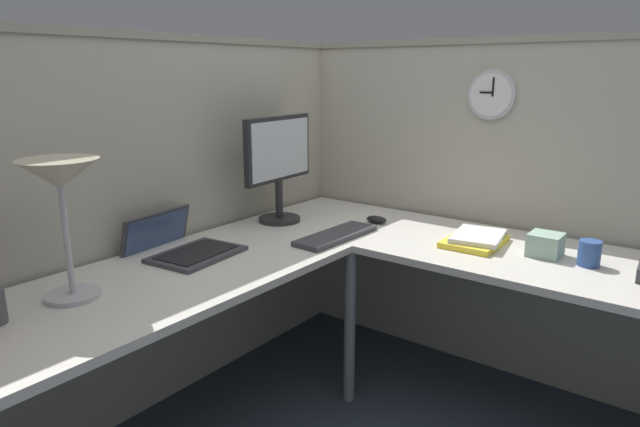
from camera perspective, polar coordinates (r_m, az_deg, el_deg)
The scene contains 12 objects.
cubicle_wall_back at distance 2.44m, azimuth -17.99°, elevation -1.50°, with size 2.57×0.12×1.58m.
cubicle_wall_right at distance 2.76m, azimuth 18.95°, elevation 0.21°, with size 0.12×2.37×1.58m.
desk at distance 2.02m, azimuth 3.15°, elevation -8.94°, with size 2.35×2.15×0.73m.
monitor at distance 2.63m, azimuth -4.24°, elevation 5.40°, with size 0.46×0.20×0.50m.
laptop at distance 2.29m, azimuth -14.26°, elevation -3.28°, with size 0.38×0.41×0.22m.
keyboard at distance 2.41m, azimuth 1.64°, elevation -2.27°, with size 0.43×0.14×0.02m, color #38383D.
computer_mouse at distance 2.66m, azimuth 5.80°, elevation -0.62°, with size 0.06×0.10×0.03m, color black.
desk_lamp_dome at distance 1.86m, azimuth -25.02°, elevation 2.58°, with size 0.24×0.24×0.44m.
book_stack at distance 2.41m, azimuth 15.66°, elevation -2.55°, with size 0.30×0.23×0.04m.
coffee_mug at distance 2.29m, azimuth 25.85°, elevation -3.68°, with size 0.08×0.08×0.10m, color #2D4C8C.
tissue_box at distance 2.34m, azimuth 22.06°, elevation -2.98°, with size 0.12×0.12×0.09m, color #8CAD99.
wall_clock at distance 2.67m, azimuth 17.18°, elevation 11.53°, with size 0.04×0.22×0.22m.
Camera 1 is at (-1.69, -1.08, 1.43)m, focal length 31.28 mm.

